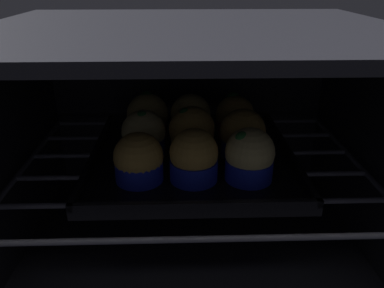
% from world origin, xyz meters
% --- Properties ---
extents(oven_cavity, '(0.59, 0.47, 0.37)m').
position_xyz_m(oven_cavity, '(0.00, 0.26, 0.17)').
color(oven_cavity, black).
rests_on(oven_cavity, ground).
extents(oven_rack, '(0.55, 0.42, 0.01)m').
position_xyz_m(oven_rack, '(0.00, 0.22, 0.14)').
color(oven_rack, '#51515B').
rests_on(oven_rack, oven_cavity).
extents(baking_tray, '(0.32, 0.32, 0.02)m').
position_xyz_m(baking_tray, '(0.00, 0.22, 0.15)').
color(baking_tray, black).
rests_on(baking_tray, oven_rack).
extents(muffin_row0_col0, '(0.07, 0.07, 0.07)m').
position_xyz_m(muffin_row0_col0, '(-0.08, 0.15, 0.18)').
color(muffin_row0_col0, '#1928B7').
rests_on(muffin_row0_col0, baking_tray).
extents(muffin_row0_col1, '(0.07, 0.07, 0.08)m').
position_xyz_m(muffin_row0_col1, '(0.00, 0.14, 0.19)').
color(muffin_row0_col1, '#1928B7').
rests_on(muffin_row0_col1, baking_tray).
extents(muffin_row0_col2, '(0.07, 0.07, 0.08)m').
position_xyz_m(muffin_row0_col2, '(0.08, 0.14, 0.19)').
color(muffin_row0_col2, '#1928B7').
rests_on(muffin_row0_col2, baking_tray).
extents(muffin_row1_col0, '(0.07, 0.07, 0.08)m').
position_xyz_m(muffin_row1_col0, '(-0.08, 0.23, 0.18)').
color(muffin_row1_col0, '#1928B7').
rests_on(muffin_row1_col0, baking_tray).
extents(muffin_row1_col1, '(0.07, 0.07, 0.08)m').
position_xyz_m(muffin_row1_col1, '(0.00, 0.23, 0.19)').
color(muffin_row1_col1, silver).
rests_on(muffin_row1_col1, baking_tray).
extents(muffin_row1_col2, '(0.07, 0.07, 0.08)m').
position_xyz_m(muffin_row1_col2, '(0.08, 0.22, 0.19)').
color(muffin_row1_col2, '#1928B7').
rests_on(muffin_row1_col2, baking_tray).
extents(muffin_row2_col0, '(0.07, 0.07, 0.08)m').
position_xyz_m(muffin_row2_col0, '(-0.08, 0.30, 0.19)').
color(muffin_row2_col0, red).
rests_on(muffin_row2_col0, baking_tray).
extents(muffin_row2_col1, '(0.07, 0.07, 0.08)m').
position_xyz_m(muffin_row2_col1, '(0.00, 0.30, 0.19)').
color(muffin_row2_col1, '#1928B7').
rests_on(muffin_row2_col1, baking_tray).
extents(muffin_row2_col2, '(0.07, 0.07, 0.08)m').
position_xyz_m(muffin_row2_col2, '(0.08, 0.30, 0.18)').
color(muffin_row2_col2, red).
rests_on(muffin_row2_col2, baking_tray).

